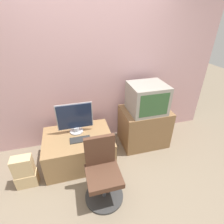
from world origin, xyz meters
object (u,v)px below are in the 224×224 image
(crt_tv, at_px, (147,98))
(office_chair, at_px, (103,175))
(keyboard, at_px, (80,140))
(cardboard_box_lower, at_px, (27,179))
(main_monitor, at_px, (75,118))
(mouse, at_px, (94,137))

(crt_tv, distance_m, office_chair, 1.33)
(keyboard, xyz_separation_m, cardboard_box_lower, (-0.77, -0.17, -0.38))
(keyboard, bearing_deg, main_monitor, 98.46)
(keyboard, distance_m, crt_tv, 1.20)
(keyboard, bearing_deg, office_chair, -71.42)
(main_monitor, height_order, keyboard, main_monitor)
(crt_tv, height_order, cardboard_box_lower, crt_tv)
(keyboard, relative_size, mouse, 5.83)
(main_monitor, bearing_deg, crt_tv, 0.72)
(mouse, relative_size, office_chair, 0.06)
(mouse, distance_m, office_chair, 0.59)
(office_chair, height_order, cardboard_box_lower, office_chair)
(main_monitor, height_order, cardboard_box_lower, main_monitor)
(crt_tv, height_order, office_chair, crt_tv)
(main_monitor, height_order, mouse, main_monitor)
(main_monitor, height_order, crt_tv, crt_tv)
(crt_tv, relative_size, cardboard_box_lower, 2.04)
(crt_tv, bearing_deg, office_chair, -138.07)
(keyboard, xyz_separation_m, mouse, (0.20, -0.01, 0.01))
(keyboard, relative_size, crt_tv, 0.52)
(keyboard, distance_m, mouse, 0.20)
(mouse, bearing_deg, keyboard, 176.28)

